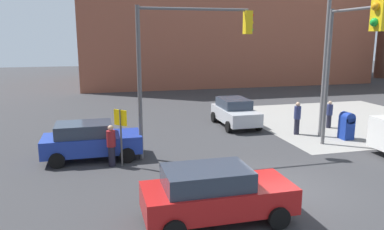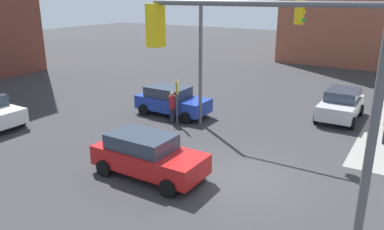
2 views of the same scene
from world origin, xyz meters
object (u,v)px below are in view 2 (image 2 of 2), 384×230
object	(u,v)px
traffic_signal_nw_corner	(237,38)
hatchback_red	(147,155)
traffic_signal_se_corner	(270,92)
coupe_blue	(172,101)
sedan_silver	(341,104)
pedestrian_waiting	(172,107)

from	to	relation	value
traffic_signal_nw_corner	hatchback_red	distance (m)	7.29
traffic_signal_se_corner	coupe_blue	xyz separation A→B (m)	(-9.13, 9.47, -3.78)
coupe_blue	traffic_signal_se_corner	bearing A→B (deg)	-46.04
traffic_signal_nw_corner	hatchback_red	world-z (taller)	traffic_signal_nw_corner
traffic_signal_se_corner	sedan_silver	distance (m)	14.27
traffic_signal_se_corner	traffic_signal_nw_corner	bearing A→B (deg)	119.17
coupe_blue	hatchback_red	distance (m)	7.56
traffic_signal_nw_corner	traffic_signal_se_corner	xyz separation A→B (m)	(5.02, -9.00, 0.01)
pedestrian_waiting	traffic_signal_nw_corner	bearing A→B (deg)	106.74
traffic_signal_se_corner	pedestrian_waiting	xyz separation A→B (m)	(-8.29, 8.30, -3.72)
pedestrian_waiting	sedan_silver	bearing A→B (deg)	130.77
sedan_silver	coupe_blue	size ratio (longest dim) A/B	0.95
coupe_blue	hatchback_red	size ratio (longest dim) A/B	0.96
coupe_blue	pedestrian_waiting	xyz separation A→B (m)	(0.85, -1.17, 0.06)
traffic_signal_nw_corner	coupe_blue	size ratio (longest dim) A/B	1.56
traffic_signal_nw_corner	pedestrian_waiting	world-z (taller)	traffic_signal_nw_corner
traffic_signal_nw_corner	hatchback_red	bearing A→B (deg)	-95.32
sedan_silver	pedestrian_waiting	xyz separation A→B (m)	(-7.45, -5.44, 0.06)
hatchback_red	pedestrian_waiting	xyz separation A→B (m)	(-2.68, 5.51, 0.06)
sedan_silver	traffic_signal_nw_corner	bearing A→B (deg)	-131.45
traffic_signal_nw_corner	coupe_blue	bearing A→B (deg)	173.45
traffic_signal_nw_corner	traffic_signal_se_corner	world-z (taller)	same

